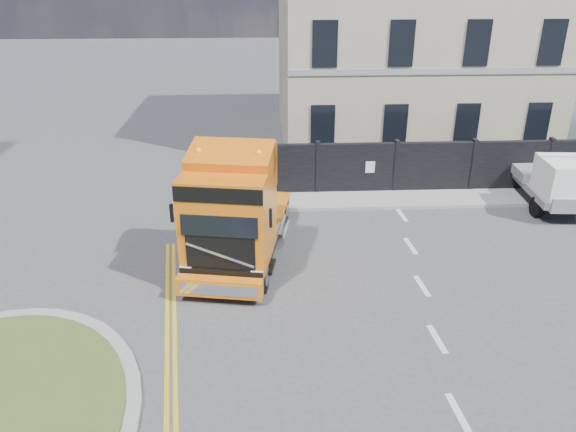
{
  "coord_description": "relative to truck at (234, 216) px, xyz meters",
  "views": [
    {
      "loc": [
        -1.15,
        -11.17,
        8.14
      ],
      "look_at": [
        -0.44,
        2.92,
        1.8
      ],
      "focal_mm": 35.0,
      "sensor_mm": 36.0,
      "label": 1
    }
  ],
  "objects": [
    {
      "name": "ground",
      "position": [
        1.94,
        -3.4,
        -1.62
      ],
      "size": [
        120.0,
        120.0,
        0.0
      ],
      "primitive_type": "plane",
      "color": "#424244",
      "rests_on": "ground"
    },
    {
      "name": "hoarding_fence",
      "position": [
        8.49,
        5.6,
        -0.62
      ],
      "size": [
        18.8,
        0.25,
        2.0
      ],
      "color": "black",
      "rests_on": "ground"
    },
    {
      "name": "georgian_building",
      "position": [
        7.94,
        13.1,
        4.15
      ],
      "size": [
        12.3,
        10.3,
        12.8
      ],
      "color": "#B7B191",
      "rests_on": "ground"
    },
    {
      "name": "pavement_far",
      "position": [
        7.94,
        4.7,
        -1.56
      ],
      "size": [
        20.0,
        1.6,
        0.12
      ],
      "primitive_type": "cube",
      "color": "gray",
      "rests_on": "ground"
    },
    {
      "name": "truck",
      "position": [
        0.0,
        0.0,
        0.0
      ],
      "size": [
        3.25,
        6.35,
        3.63
      ],
      "rotation": [
        0.0,
        0.0,
        -0.17
      ],
      "color": "black",
      "rests_on": "ground"
    },
    {
      "name": "flatbed_pickup",
      "position": [
        11.43,
        3.65,
        -0.52
      ],
      "size": [
        2.35,
        5.06,
        2.05
      ],
      "rotation": [
        0.0,
        0.0,
        -0.08
      ],
      "color": "slate",
      "rests_on": "ground"
    }
  ]
}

